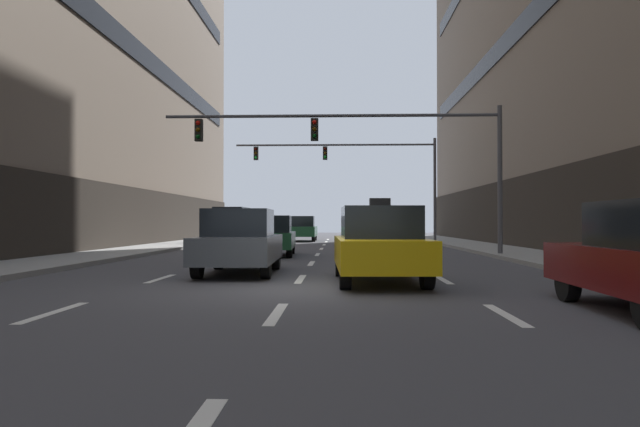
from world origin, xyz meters
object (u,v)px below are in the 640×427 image
Objects in this scene: traffic_signal_0 at (369,142)px; traffic_signal_1 at (362,164)px; car_driving_1 at (232,227)px; car_driving_3 at (240,242)px; taxi_driving_2 at (379,245)px; car_driving_0 at (271,236)px; car_driving_4 at (302,229)px.

traffic_signal_1 is at bearing 88.88° from traffic_signal_0.
car_driving_1 reaches higher than car_driving_3.
car_driving_1 is 0.35× the size of traffic_signal_1.
traffic_signal_0 reaches higher than car_driving_3.
taxi_driving_2 is 3.89m from car_driving_3.
car_driving_3 is 0.35× the size of traffic_signal_0.
car_driving_1 is (-3.23, 9.03, 0.28)m from car_driving_0.
car_driving_1 is 0.99× the size of taxi_driving_2.
car_driving_1 is at bearing 109.69° from taxi_driving_2.
traffic_signal_0 reaches higher than car_driving_4.
traffic_signal_1 is (3.93, 22.05, 4.14)m from car_driving_3.
taxi_driving_2 reaches higher than car_driving_0.
car_driving_3 is (-3.38, 1.94, -0.01)m from taxi_driving_2.
car_driving_3 reaches higher than car_driving_0.
traffic_signal_1 is at bearing -36.71° from car_driving_4.
car_driving_1 is 0.35× the size of traffic_signal_0.
car_driving_0 is 0.33× the size of traffic_signal_0.
car_driving_1 is 12.34m from traffic_signal_0.
car_driving_3 is 25.02m from car_driving_4.
traffic_signal_0 is at bearing -91.12° from traffic_signal_1.
car_driving_3 is at bearing 150.06° from taxi_driving_2.
car_driving_1 is at bearing 109.68° from car_driving_0.
traffic_signal_1 reaches higher than car_driving_0.
taxi_driving_2 is at bearing -82.76° from car_driving_4.
car_driving_4 reaches higher than car_driving_3.
taxi_driving_2 is at bearing -70.31° from car_driving_1.
taxi_driving_2 reaches higher than car_driving_3.
car_driving_3 is at bearing -78.73° from car_driving_1.
car_driving_0 is 0.96× the size of car_driving_1.
traffic_signal_1 is (7.29, 5.17, 3.89)m from car_driving_1.
traffic_signal_0 is at bearing -78.26° from car_driving_4.
traffic_signal_1 reaches higher than car_driving_3.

